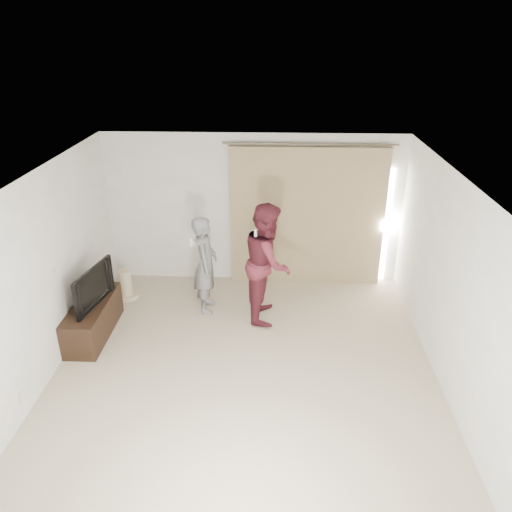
{
  "coord_description": "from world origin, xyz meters",
  "views": [
    {
      "loc": [
        0.38,
        -5.26,
        4.16
      ],
      "look_at": [
        0.1,
        1.2,
        1.15
      ],
      "focal_mm": 35.0,
      "sensor_mm": 36.0,
      "label": 1
    }
  ],
  "objects_px": {
    "person_man": "(206,265)",
    "person_woman": "(268,262)",
    "tv_console": "(93,319)",
    "tv": "(88,286)"
  },
  "relations": [
    {
      "from": "person_man",
      "to": "person_woman",
      "type": "height_order",
      "value": "person_woman"
    },
    {
      "from": "person_woman",
      "to": "tv",
      "type": "bearing_deg",
      "value": -165.63
    },
    {
      "from": "tv",
      "to": "person_man",
      "type": "xyz_separation_m",
      "value": [
        1.57,
        0.8,
        -0.02
      ]
    },
    {
      "from": "tv",
      "to": "person_woman",
      "type": "xyz_separation_m",
      "value": [
        2.53,
        0.65,
        0.12
      ]
    },
    {
      "from": "person_man",
      "to": "person_woman",
      "type": "bearing_deg",
      "value": -8.66
    },
    {
      "from": "person_man",
      "to": "tv_console",
      "type": "bearing_deg",
      "value": -153.05
    },
    {
      "from": "tv",
      "to": "person_man",
      "type": "bearing_deg",
      "value": -52.31
    },
    {
      "from": "tv_console",
      "to": "person_man",
      "type": "relative_size",
      "value": 0.86
    },
    {
      "from": "tv_console",
      "to": "person_man",
      "type": "xyz_separation_m",
      "value": [
        1.57,
        0.8,
        0.53
      ]
    },
    {
      "from": "tv",
      "to": "person_woman",
      "type": "relative_size",
      "value": 0.53
    }
  ]
}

